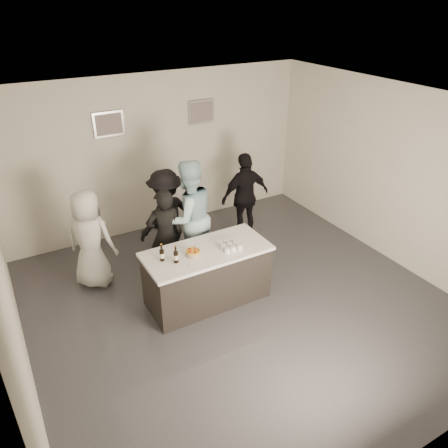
{
  "coord_description": "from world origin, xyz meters",
  "views": [
    {
      "loc": [
        -2.84,
        -4.52,
        4.25
      ],
      "look_at": [
        0.0,
        0.5,
        1.15
      ],
      "focal_mm": 35.0,
      "sensor_mm": 36.0,
      "label": 1
    }
  ],
  "objects_px": {
    "person_main_black": "(165,236)",
    "person_guest_back": "(167,216)",
    "bar_counter": "(207,275)",
    "beer_bottle_a": "(162,253)",
    "person_guest_left": "(90,239)",
    "person_guest_right": "(245,196)",
    "person_main_blue": "(189,217)",
    "cake": "(193,253)",
    "beer_bottle_b": "(176,254)"
  },
  "relations": [
    {
      "from": "person_main_black",
      "to": "person_guest_left",
      "type": "xyz_separation_m",
      "value": [
        -1.08,
        0.45,
        0.02
      ]
    },
    {
      "from": "cake",
      "to": "person_main_black",
      "type": "distance_m",
      "value": 0.9
    },
    {
      "from": "beer_bottle_a",
      "to": "person_guest_left",
      "type": "distance_m",
      "value": 1.44
    },
    {
      "from": "person_main_black",
      "to": "person_guest_back",
      "type": "xyz_separation_m",
      "value": [
        0.28,
        0.59,
        0.03
      ]
    },
    {
      "from": "beer_bottle_b",
      "to": "person_main_blue",
      "type": "xyz_separation_m",
      "value": [
        0.68,
        1.01,
        -0.05
      ]
    },
    {
      "from": "person_main_black",
      "to": "person_guest_back",
      "type": "distance_m",
      "value": 0.65
    },
    {
      "from": "person_main_black",
      "to": "person_main_blue",
      "type": "bearing_deg",
      "value": -156.6
    },
    {
      "from": "beer_bottle_a",
      "to": "person_main_blue",
      "type": "relative_size",
      "value": 0.13
    },
    {
      "from": "person_guest_left",
      "to": "person_guest_back",
      "type": "bearing_deg",
      "value": -132.7
    },
    {
      "from": "person_guest_left",
      "to": "person_main_black",
      "type": "bearing_deg",
      "value": -161.36
    },
    {
      "from": "beer_bottle_a",
      "to": "person_guest_back",
      "type": "xyz_separation_m",
      "value": [
        0.64,
        1.38,
        -0.2
      ]
    },
    {
      "from": "beer_bottle_b",
      "to": "person_guest_back",
      "type": "distance_m",
      "value": 1.61
    },
    {
      "from": "bar_counter",
      "to": "cake",
      "type": "relative_size",
      "value": 9.1
    },
    {
      "from": "beer_bottle_a",
      "to": "person_guest_right",
      "type": "height_order",
      "value": "person_guest_right"
    },
    {
      "from": "beer_bottle_a",
      "to": "person_guest_back",
      "type": "relative_size",
      "value": 0.16
    },
    {
      "from": "beer_bottle_b",
      "to": "person_main_black",
      "type": "height_order",
      "value": "person_main_black"
    },
    {
      "from": "person_guest_right",
      "to": "person_guest_back",
      "type": "xyz_separation_m",
      "value": [
        -1.59,
        0.01,
        -0.01
      ]
    },
    {
      "from": "person_main_black",
      "to": "person_main_blue",
      "type": "xyz_separation_m",
      "value": [
        0.46,
        0.09,
        0.18
      ]
    },
    {
      "from": "person_guest_back",
      "to": "person_guest_left",
      "type": "bearing_deg",
      "value": -9.9
    },
    {
      "from": "person_guest_right",
      "to": "person_guest_back",
      "type": "distance_m",
      "value": 1.59
    },
    {
      "from": "beer_bottle_a",
      "to": "person_guest_left",
      "type": "height_order",
      "value": "person_guest_left"
    },
    {
      "from": "beer_bottle_b",
      "to": "bar_counter",
      "type": "bearing_deg",
      "value": 8.73
    },
    {
      "from": "person_guest_right",
      "to": "person_guest_back",
      "type": "bearing_deg",
      "value": 0.39
    },
    {
      "from": "person_guest_left",
      "to": "person_guest_right",
      "type": "bearing_deg",
      "value": -136.14
    },
    {
      "from": "person_main_black",
      "to": "bar_counter",
      "type": "bearing_deg",
      "value": 122.42
    },
    {
      "from": "beer_bottle_b",
      "to": "person_guest_right",
      "type": "height_order",
      "value": "person_guest_right"
    },
    {
      "from": "cake",
      "to": "person_guest_back",
      "type": "height_order",
      "value": "person_guest_back"
    },
    {
      "from": "person_main_black",
      "to": "person_main_blue",
      "type": "height_order",
      "value": "person_main_blue"
    },
    {
      "from": "beer_bottle_b",
      "to": "person_guest_left",
      "type": "relative_size",
      "value": 0.16
    },
    {
      "from": "bar_counter",
      "to": "beer_bottle_b",
      "type": "relative_size",
      "value": 7.15
    },
    {
      "from": "person_guest_right",
      "to": "beer_bottle_a",
      "type": "bearing_deg",
      "value": 32.22
    },
    {
      "from": "person_guest_back",
      "to": "beer_bottle_b",
      "type": "bearing_deg",
      "value": 55.89
    },
    {
      "from": "bar_counter",
      "to": "cake",
      "type": "xyz_separation_m",
      "value": [
        -0.24,
        -0.04,
        0.49
      ]
    },
    {
      "from": "cake",
      "to": "person_guest_right",
      "type": "relative_size",
      "value": 0.12
    },
    {
      "from": "bar_counter",
      "to": "person_guest_left",
      "type": "relative_size",
      "value": 1.14
    },
    {
      "from": "beer_bottle_b",
      "to": "person_main_blue",
      "type": "relative_size",
      "value": 0.13
    },
    {
      "from": "cake",
      "to": "beer_bottle_b",
      "type": "bearing_deg",
      "value": -171.49
    },
    {
      "from": "person_main_black",
      "to": "person_guest_left",
      "type": "height_order",
      "value": "person_guest_left"
    },
    {
      "from": "beer_bottle_b",
      "to": "person_guest_right",
      "type": "distance_m",
      "value": 2.58
    },
    {
      "from": "person_main_blue",
      "to": "person_guest_right",
      "type": "bearing_deg",
      "value": -165.9
    },
    {
      "from": "cake",
      "to": "person_guest_left",
      "type": "bearing_deg",
      "value": 130.69
    },
    {
      "from": "person_main_blue",
      "to": "person_guest_right",
      "type": "height_order",
      "value": "person_main_blue"
    },
    {
      "from": "bar_counter",
      "to": "person_guest_back",
      "type": "height_order",
      "value": "person_guest_back"
    },
    {
      "from": "person_guest_left",
      "to": "person_guest_right",
      "type": "xyz_separation_m",
      "value": [
        2.94,
        0.14,
        0.02
      ]
    },
    {
      "from": "person_guest_right",
      "to": "cake",
      "type": "bearing_deg",
      "value": 39.86
    },
    {
      "from": "bar_counter",
      "to": "person_main_blue",
      "type": "relative_size",
      "value": 0.95
    },
    {
      "from": "person_guest_back",
      "to": "cake",
      "type": "bearing_deg",
      "value": 65.77
    },
    {
      "from": "person_main_black",
      "to": "person_guest_right",
      "type": "distance_m",
      "value": 1.95
    },
    {
      "from": "beer_bottle_b",
      "to": "person_main_black",
      "type": "distance_m",
      "value": 0.98
    },
    {
      "from": "beer_bottle_b",
      "to": "person_guest_back",
      "type": "relative_size",
      "value": 0.16
    }
  ]
}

